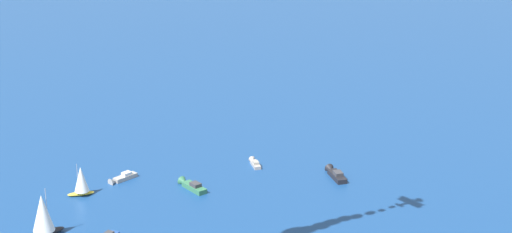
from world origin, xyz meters
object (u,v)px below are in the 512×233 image
motorboat_trailing (122,178)px  sailboat_inshore (43,215)px  sailboat_far_port (81,181)px  motorboat_outer_ring_c (255,163)px  motorboat_outer_ring_a (191,186)px  motorboat_outer_ring_b (335,174)px

motorboat_trailing → sailboat_inshore: bearing=-35.0°
sailboat_far_port → motorboat_outer_ring_c: sailboat_far_port is taller
motorboat_trailing → motorboat_outer_ring_a: motorboat_outer_ring_a is taller
motorboat_trailing → motorboat_outer_ring_a: (9.17, 16.95, 0.12)m
motorboat_outer_ring_c → motorboat_outer_ring_b: bearing=55.8°
sailboat_inshore → motorboat_outer_ring_b: sailboat_inshore is taller
sailboat_far_port → motorboat_outer_ring_c: size_ratio=1.23×
sailboat_inshore → motorboat_outer_ring_c: 63.47m
sailboat_inshore → motorboat_trailing: sailboat_inshore is taller
sailboat_far_port → motorboat_outer_ring_b: 65.89m
sailboat_far_port → motorboat_outer_ring_a: (2.19, 27.41, -3.16)m
motorboat_trailing → motorboat_outer_ring_c: 36.41m
sailboat_far_port → motorboat_outer_ring_c: 47.84m
motorboat_trailing → motorboat_outer_ring_c: bearing=93.7°
motorboat_trailing → motorboat_outer_ring_c: size_ratio=1.15×
sailboat_far_port → motorboat_outer_ring_b: sailboat_far_port is taller
sailboat_far_port → motorboat_trailing: bearing=123.7°
sailboat_inshore → motorboat_outer_ring_b: 76.74m
motorboat_outer_ring_a → motorboat_outer_ring_b: motorboat_outer_ring_b is taller
sailboat_inshore → sailboat_far_port: bearing=156.6°
sailboat_far_port → sailboat_inshore: size_ratio=0.75×
motorboat_outer_ring_b → motorboat_outer_ring_c: size_ratio=1.44×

